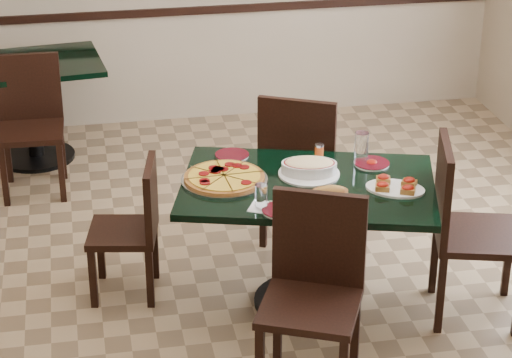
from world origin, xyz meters
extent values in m
plane|color=#8F7452|center=(0.00, 0.00, 0.00)|extent=(5.50, 5.50, 0.00)
cube|color=black|center=(0.00, 2.73, 0.90)|extent=(5.00, 0.03, 0.06)
cube|color=black|center=(0.30, -0.17, 0.73)|extent=(1.53, 1.20, 0.04)
cylinder|color=black|center=(0.30, -0.17, 0.35)|extent=(0.12, 0.12, 0.71)
cylinder|color=black|center=(0.30, -0.17, 0.01)|extent=(0.58, 0.58, 0.03)
cube|color=black|center=(-1.21, 2.16, 0.73)|extent=(1.11, 0.86, 0.04)
cylinder|color=black|center=(-1.21, 2.16, 0.35)|extent=(0.11, 0.11, 0.71)
cylinder|color=black|center=(-1.21, 2.16, 0.01)|extent=(0.56, 0.56, 0.03)
cube|color=black|center=(0.47, 0.61, 0.48)|extent=(0.62, 0.62, 0.04)
cube|color=black|center=(0.37, 0.42, 0.75)|extent=(0.43, 0.24, 0.50)
cube|color=black|center=(0.74, 0.70, 0.23)|extent=(0.05, 0.05, 0.46)
cube|color=black|center=(0.56, 0.34, 0.23)|extent=(0.05, 0.05, 0.46)
cube|color=black|center=(0.38, 0.89, 0.23)|extent=(0.05, 0.05, 0.46)
cube|color=black|center=(0.20, 0.52, 0.23)|extent=(0.05, 0.05, 0.46)
cube|color=black|center=(0.14, -0.93, 0.47)|extent=(0.60, 0.60, 0.04)
cube|color=black|center=(0.22, -0.74, 0.73)|extent=(0.43, 0.22, 0.49)
cube|color=black|center=(0.04, -0.66, 0.22)|extent=(0.05, 0.05, 0.45)
cube|color=black|center=(0.40, -0.83, 0.22)|extent=(0.05, 0.05, 0.45)
cube|color=black|center=(1.19, -0.43, 0.48)|extent=(0.58, 0.58, 0.04)
cube|color=black|center=(0.98, -0.38, 0.75)|extent=(0.16, 0.46, 0.50)
cube|color=black|center=(0.94, -0.58, 0.23)|extent=(0.05, 0.05, 0.46)
cube|color=black|center=(1.44, -0.29, 0.23)|extent=(0.05, 0.05, 0.46)
cube|color=black|center=(1.05, -0.18, 0.23)|extent=(0.05, 0.05, 0.46)
cube|color=black|center=(-0.68, 0.14, 0.38)|extent=(0.44, 0.44, 0.04)
cube|color=black|center=(-0.52, 0.11, 0.60)|extent=(0.11, 0.38, 0.40)
cube|color=black|center=(-0.81, 0.33, 0.18)|extent=(0.05, 0.05, 0.36)
cube|color=black|center=(-0.50, 0.27, 0.18)|extent=(0.05, 0.05, 0.36)
cube|color=black|center=(-0.87, 0.02, 0.18)|extent=(0.05, 0.05, 0.36)
cube|color=black|center=(-0.56, -0.04, 0.18)|extent=(0.05, 0.05, 0.36)
cube|color=black|center=(-1.20, 1.58, 0.45)|extent=(0.45, 0.45, 0.04)
cube|color=black|center=(-1.20, 1.78, 0.70)|extent=(0.44, 0.05, 0.47)
cube|color=black|center=(-1.39, 1.40, 0.21)|extent=(0.04, 0.04, 0.43)
cube|color=black|center=(-1.38, 1.77, 0.21)|extent=(0.04, 0.04, 0.43)
cube|color=black|center=(-1.02, 1.39, 0.21)|extent=(0.04, 0.04, 0.43)
cube|color=black|center=(-1.01, 1.76, 0.21)|extent=(0.04, 0.04, 0.43)
cylinder|color=silver|center=(-0.13, -0.05, 0.76)|extent=(0.47, 0.47, 0.01)
cylinder|color=#91611F|center=(-0.13, -0.05, 0.77)|extent=(0.43, 0.43, 0.02)
cylinder|color=gold|center=(-0.13, -0.05, 0.78)|extent=(0.39, 0.39, 0.01)
cylinder|color=silver|center=(0.33, -0.07, 0.76)|extent=(0.33, 0.33, 0.01)
ellipsoid|color=beige|center=(0.33, -0.07, 0.82)|extent=(0.30, 0.22, 0.04)
ellipsoid|color=olive|center=(0.36, -0.40, 0.81)|extent=(0.17, 0.08, 0.07)
cylinder|color=silver|center=(0.09, -0.47, 0.76)|extent=(0.19, 0.19, 0.01)
cylinder|color=#3B040C|center=(0.09, -0.47, 0.76)|extent=(0.19, 0.19, 0.00)
cylinder|color=silver|center=(0.70, 0.00, 0.76)|extent=(0.19, 0.19, 0.01)
cylinder|color=#3B040C|center=(0.70, 0.00, 0.76)|extent=(0.20, 0.20, 0.00)
ellipsoid|color=#9C1407|center=(0.70, 0.00, 0.77)|extent=(0.06, 0.06, 0.03)
cylinder|color=silver|center=(-0.04, 0.25, 0.76)|extent=(0.19, 0.19, 0.01)
cylinder|color=#3B040C|center=(-0.04, 0.25, 0.76)|extent=(0.19, 0.19, 0.00)
cube|color=silver|center=(0.01, -0.41, 0.75)|extent=(0.19, 0.19, 0.00)
cube|color=silver|center=(0.03, -0.41, 0.76)|extent=(0.07, 0.12, 0.00)
cylinder|color=white|center=(0.66, 0.06, 0.83)|extent=(0.08, 0.08, 0.17)
cylinder|color=white|center=(0.00, -0.42, 0.82)|extent=(0.06, 0.06, 0.14)
cylinder|color=#CF5216|center=(0.43, 0.13, 0.79)|extent=(0.05, 0.05, 0.08)
cylinder|color=silver|center=(0.43, 0.13, 0.83)|extent=(0.05, 0.05, 0.01)
camera|label=1|loc=(-0.86, -4.82, 3.04)|focal=70.00mm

